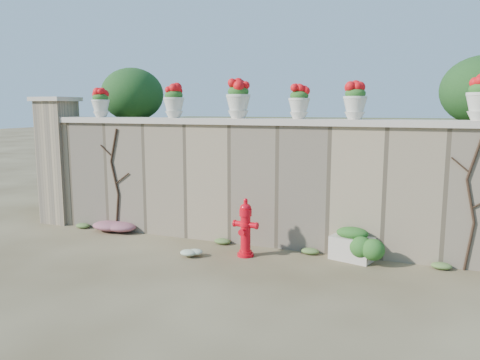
% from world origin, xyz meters
% --- Properties ---
extents(ground, '(80.00, 80.00, 0.00)m').
position_xyz_m(ground, '(0.00, 0.00, 0.00)').
color(ground, '#493B24').
rests_on(ground, ground).
extents(stone_wall, '(8.00, 0.40, 2.00)m').
position_xyz_m(stone_wall, '(0.00, 1.80, 1.00)').
color(stone_wall, gray).
rests_on(stone_wall, ground).
extents(wall_cap, '(8.10, 0.52, 0.10)m').
position_xyz_m(wall_cap, '(0.00, 1.80, 2.05)').
color(wall_cap, beige).
rests_on(wall_cap, stone_wall).
extents(gate_pillar, '(0.72, 0.72, 2.48)m').
position_xyz_m(gate_pillar, '(-4.15, 1.80, 1.26)').
color(gate_pillar, gray).
rests_on(gate_pillar, ground).
extents(raised_fill, '(9.00, 6.00, 2.00)m').
position_xyz_m(raised_fill, '(0.00, 5.00, 1.00)').
color(raised_fill, '#384C23').
rests_on(raised_fill, ground).
extents(back_shrub_left, '(1.30, 1.30, 1.10)m').
position_xyz_m(back_shrub_left, '(-3.20, 3.00, 2.55)').
color(back_shrub_left, '#143814').
rests_on(back_shrub_left, raised_fill).
extents(vine_left, '(0.60, 0.04, 1.91)m').
position_xyz_m(vine_left, '(-2.67, 1.58, 0.99)').
color(vine_left, black).
rests_on(vine_left, ground).
extents(vine_right, '(0.60, 0.04, 1.91)m').
position_xyz_m(vine_right, '(3.23, 1.58, 0.99)').
color(vine_right, black).
rests_on(vine_right, ground).
extents(fire_hydrant, '(0.39, 0.28, 0.90)m').
position_xyz_m(fire_hydrant, '(0.09, 1.05, 0.45)').
color(fire_hydrant, red).
rests_on(fire_hydrant, ground).
extents(planter_box, '(0.68, 0.50, 0.51)m').
position_xyz_m(planter_box, '(1.65, 1.46, 0.23)').
color(planter_box, beige).
rests_on(planter_box, ground).
extents(green_shrub, '(0.60, 0.54, 0.57)m').
position_xyz_m(green_shrub, '(1.90, 1.31, 0.28)').
color(green_shrub, '#1E5119').
rests_on(green_shrub, ground).
extents(magenta_clump, '(0.93, 0.62, 0.25)m').
position_xyz_m(magenta_clump, '(-2.62, 1.49, 0.12)').
color(magenta_clump, '#CD2981').
rests_on(magenta_clump, ground).
extents(white_flowers, '(0.44, 0.35, 0.16)m').
position_xyz_m(white_flowers, '(-0.69, 0.71, 0.08)').
color(white_flowers, white).
rests_on(white_flowers, ground).
extents(urn_pot_0, '(0.33, 0.33, 0.52)m').
position_xyz_m(urn_pot_0, '(-3.09, 1.80, 2.36)').
color(urn_pot_0, beige).
rests_on(urn_pot_0, wall_cap).
extents(urn_pot_1, '(0.36, 0.36, 0.57)m').
position_xyz_m(urn_pot_1, '(-1.54, 1.80, 2.38)').
color(urn_pot_1, beige).
rests_on(urn_pot_1, wall_cap).
extents(urn_pot_2, '(0.40, 0.40, 0.63)m').
position_xyz_m(urn_pot_2, '(-0.33, 1.80, 2.41)').
color(urn_pot_2, beige).
rests_on(urn_pot_2, wall_cap).
extents(urn_pot_3, '(0.34, 0.34, 0.53)m').
position_xyz_m(urn_pot_3, '(0.70, 1.80, 2.36)').
color(urn_pot_3, beige).
rests_on(urn_pot_3, wall_cap).
extents(urn_pot_4, '(0.36, 0.36, 0.56)m').
position_xyz_m(urn_pot_4, '(1.57, 1.80, 2.38)').
color(urn_pot_4, beige).
rests_on(urn_pot_4, wall_cap).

